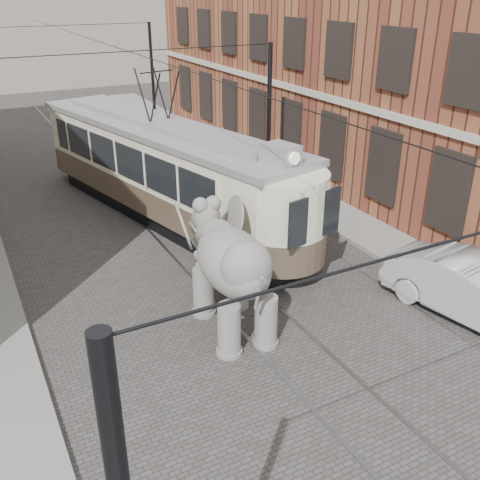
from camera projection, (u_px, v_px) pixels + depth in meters
ground at (219, 278)px, 16.46m from camera, size 120.00×120.00×0.00m
tram_rails at (219, 278)px, 16.45m from camera, size 1.54×80.00×0.02m
sidewalk_right at (375, 237)px, 18.96m from camera, size 2.00×60.00×0.15m
brick_building at (344, 31)px, 25.75m from camera, size 8.00×26.00×12.00m
catenary at (150, 143)px, 19.10m from camera, size 11.00×30.20×6.00m
tram at (161, 147)px, 19.66m from camera, size 5.85×13.84×5.38m
elephant at (233, 277)px, 13.43m from camera, size 3.14×5.10×2.97m
parked_car at (474, 290)px, 14.24m from camera, size 2.62×5.07×1.59m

